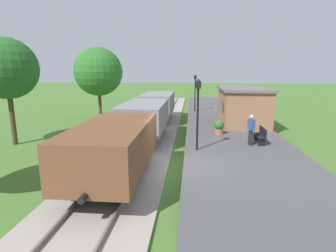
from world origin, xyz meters
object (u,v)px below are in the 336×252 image
object	(u,v)px
freight_train	(144,119)
tree_trackside_mid	(6,69)
lamp_post_near	(198,101)
tree_trackside_far	(98,72)
station_hut	(243,106)
bench_near_hut	(261,135)
person_waiting	(251,129)
potted_planter	(219,127)
lamp_post_far	(195,86)
bench_down_platform	(234,109)

from	to	relation	value
freight_train	tree_trackside_mid	size ratio (longest dim) A/B	3.15
lamp_post_near	tree_trackside_far	bearing A→B (deg)	130.94
station_hut	bench_near_hut	distance (m)	5.70
freight_train	person_waiting	world-z (taller)	freight_train
freight_train	person_waiting	size ratio (longest dim) A/B	11.35
potted_planter	tree_trackside_mid	distance (m)	13.07
potted_planter	tree_trackside_far	bearing A→B (deg)	148.29
freight_train	station_hut	xyz separation A→B (m)	(6.80, 4.78, 0.26)
lamp_post_near	lamp_post_far	xyz separation A→B (m)	(0.00, 13.52, 0.00)
tree_trackside_mid	tree_trackside_far	world-z (taller)	tree_trackside_far
bench_near_hut	lamp_post_far	distance (m)	12.58
freight_train	bench_near_hut	size ratio (longest dim) A/B	12.93
bench_down_platform	tree_trackside_far	world-z (taller)	tree_trackside_far
potted_planter	station_hut	bearing A→B (deg)	59.76
bench_near_hut	tree_trackside_mid	distance (m)	14.86
freight_train	lamp_post_near	size ratio (longest dim) A/B	5.24
freight_train	station_hut	bearing A→B (deg)	35.13
lamp_post_far	tree_trackside_mid	bearing A→B (deg)	-130.59
freight_train	potted_planter	distance (m)	4.89
tree_trackside_mid	tree_trackside_far	distance (m)	9.21
bench_down_platform	potted_planter	xyz separation A→B (m)	(-2.14, -8.02, 0.00)
station_hut	bench_down_platform	xyz separation A→B (m)	(0.04, 4.42, -0.93)
bench_down_platform	tree_trackside_far	bearing A→B (deg)	-171.72
person_waiting	lamp_post_near	xyz separation A→B (m)	(-2.97, -1.17, 1.62)
potted_planter	tree_trackside_far	size ratio (longest dim) A/B	0.14
bench_near_hut	tree_trackside_mid	size ratio (longest dim) A/B	0.24
tree_trackside_mid	freight_train	bearing A→B (deg)	11.44
freight_train	bench_down_platform	xyz separation A→B (m)	(6.84, 9.21, -0.68)
lamp_post_near	potted_planter	bearing A→B (deg)	67.98
station_hut	lamp_post_far	world-z (taller)	lamp_post_far
bench_down_platform	tree_trackside_mid	bearing A→B (deg)	-143.26
lamp_post_far	freight_train	bearing A→B (deg)	-106.24
bench_down_platform	potted_planter	bearing A→B (deg)	-104.93
bench_near_hut	lamp_post_near	xyz separation A→B (m)	(-3.63, -1.66, 2.08)
bench_near_hut	tree_trackside_far	world-z (taller)	tree_trackside_far
freight_train	lamp_post_near	distance (m)	4.30
potted_planter	tree_trackside_far	world-z (taller)	tree_trackside_far
bench_down_platform	bench_near_hut	bearing A→B (deg)	-90.00
station_hut	tree_trackside_mid	distance (m)	15.91
bench_near_hut	person_waiting	distance (m)	0.95
bench_near_hut	lamp_post_far	bearing A→B (deg)	107.02
freight_train	bench_near_hut	xyz separation A→B (m)	(6.84, -0.84, -0.68)
bench_near_hut	lamp_post_near	world-z (taller)	lamp_post_near
station_hut	person_waiting	bearing A→B (deg)	-95.82
bench_near_hut	lamp_post_far	size ratio (longest dim) A/B	0.41
freight_train	lamp_post_far	xyz separation A→B (m)	(3.21, 11.02, 1.41)
freight_train	potted_planter	bearing A→B (deg)	14.14
freight_train	lamp_post_near	world-z (taller)	lamp_post_near
bench_near_hut	tree_trackside_far	distance (m)	15.17
bench_near_hut	person_waiting	xyz separation A→B (m)	(-0.66, -0.49, 0.46)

